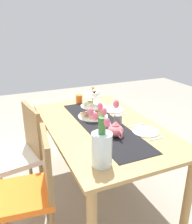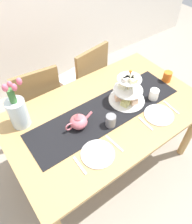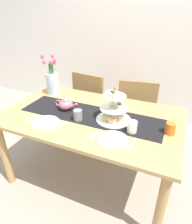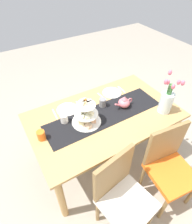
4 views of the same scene
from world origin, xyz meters
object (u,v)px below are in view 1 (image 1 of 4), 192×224
dinner_plate_right (113,110)px  mug_grey (118,120)px  tiered_cake_stand (93,107)px  knife_left (136,125)px  teapot (116,130)px  knife_right (107,106)px  dinner_plate_left (146,132)px  mug_orange (79,99)px  fork_left (156,139)px  dining_table (102,135)px  tulip_vase (102,145)px  chair_left (32,186)px  chair_right (22,150)px  mug_white_text (96,105)px  fork_right (120,114)px

dinner_plate_right → mug_grey: 0.40m
tiered_cake_stand → knife_left: size_ratio=1.79×
teapot → knife_left: 0.31m
dinner_plate_right → knife_right: dinner_plate_right is taller
knife_left → dinner_plate_right: bearing=0.0°
tiered_cake_stand → knife_left: 0.47m
dinner_plate_left → mug_orange: 1.01m
fork_left → knife_right: (0.89, 0.00, 0.00)m
dining_table → dinner_plate_right: bearing=-42.0°
tiered_cake_stand → knife_left: bearing=-142.6°
tulip_vase → fork_left: size_ratio=3.03×
tulip_vase → chair_left: bearing=56.2°
chair_right → teapot: chair_right is taller
fork_left → mug_grey: size_ratio=1.58×
dinner_plate_left → dinner_plate_right: size_ratio=1.00×
dining_table → mug_orange: (0.68, -0.02, 0.15)m
mug_white_text → mug_orange: 0.29m
chair_left → fork_left: chair_left is taller
dinner_plate_left → teapot: bearing=83.6°
mug_white_text → mug_orange: (0.27, 0.10, 0.00)m
dining_table → dinner_plate_left: 0.41m
fork_left → mug_grey: mug_grey is taller
knife_left → mug_grey: mug_grey is taller
mug_white_text → fork_left: bearing=-169.3°
knife_left → dining_table: bearing=62.6°
dinner_plate_right → mug_grey: (-0.37, 0.15, 0.05)m
mug_grey → mug_orange: mug_grey is taller
chair_left → mug_grey: bearing=-73.8°
dinner_plate_right → chair_left: bearing=121.8°
fork_left → knife_left: (0.29, 0.00, 0.00)m
dining_table → dinner_plate_right: (0.31, -0.28, 0.11)m
dining_table → fork_left: bearing=-147.4°
knife_left → mug_orange: bearing=17.2°
knife_left → tulip_vase: bearing=128.6°
dining_table → tiered_cake_stand: tiered_cake_stand is taller
fork_left → fork_right: 0.60m
knife_right → dining_table: bearing=148.5°
chair_right → mug_grey: size_ratio=9.58×
teapot → mug_grey: (0.20, -0.13, -0.01)m
fork_left → knife_left: 0.29m
dinner_plate_right → dinner_plate_left: bearing=180.0°
chair_right → tulip_vase: (-0.86, -0.43, 0.39)m
chair_left → teapot: 0.77m
teapot → knife_left: teapot is taller
chair_left → teapot: bearing=-86.3°
fork_right → teapot: bearing=146.6°
fork_left → mug_white_text: bearing=10.7°
dinner_plate_left → fork_right: size_ratio=1.53×
chair_right → tiered_cake_stand: (-0.05, -0.71, 0.34)m
tulip_vase → fork_right: 0.95m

